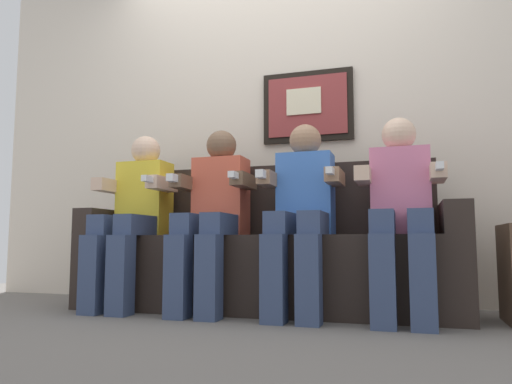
# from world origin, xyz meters

# --- Properties ---
(ground_plane) EXTENTS (6.10, 6.10, 0.00)m
(ground_plane) POSITION_xyz_m (0.00, 0.00, 0.00)
(ground_plane) COLOR #66605B
(back_wall_assembly) EXTENTS (4.70, 0.10, 2.60)m
(back_wall_assembly) POSITION_xyz_m (0.01, 0.76, 1.30)
(back_wall_assembly) COLOR beige
(back_wall_assembly) RESTS_ON ground_plane
(couch) EXTENTS (2.30, 0.58, 0.90)m
(couch) POSITION_xyz_m (0.00, 0.33, 0.31)
(couch) COLOR #2D231E
(couch) RESTS_ON ground_plane
(person_leftmost) EXTENTS (0.46, 0.56, 1.11)m
(person_leftmost) POSITION_xyz_m (-0.81, 0.16, 0.61)
(person_leftmost) COLOR yellow
(person_leftmost) RESTS_ON ground_plane
(person_left_center) EXTENTS (0.46, 0.56, 1.11)m
(person_left_center) POSITION_xyz_m (-0.27, 0.16, 0.61)
(person_left_center) COLOR #D8593F
(person_left_center) RESTS_ON ground_plane
(person_right_center) EXTENTS (0.46, 0.56, 1.11)m
(person_right_center) POSITION_xyz_m (0.27, 0.16, 0.61)
(person_right_center) COLOR #3F72CC
(person_right_center) RESTS_ON ground_plane
(person_rightmost) EXTENTS (0.46, 0.56, 1.11)m
(person_rightmost) POSITION_xyz_m (0.81, 0.16, 0.61)
(person_rightmost) COLOR pink
(person_rightmost) RESTS_ON ground_plane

